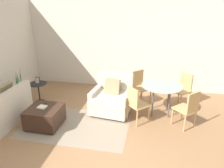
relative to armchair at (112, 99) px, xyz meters
name	(u,v)px	position (x,y,z in m)	size (l,w,h in m)	color
ground_plane	(106,160)	(0.25, -1.80, -0.36)	(20.00, 20.00, 0.00)	#936B47
wall_back	(131,46)	(0.25, 1.82, 1.01)	(12.00, 0.06, 2.75)	beige
area_rug	(76,125)	(-0.69, -0.80, -0.36)	(2.44, 1.57, 0.01)	gray
armchair	(112,99)	(0.00, 0.00, 0.00)	(1.04, 0.95, 0.97)	beige
ottoman	(45,116)	(-1.37, -0.95, -0.12)	(0.73, 0.72, 0.46)	#382319
book_stack	(42,107)	(-1.42, -0.93, 0.11)	(0.20, 0.19, 0.03)	beige
tv_remote_primary	(44,104)	(-1.44, -0.78, 0.10)	(0.07, 0.17, 0.01)	black
potted_plant	(21,94)	(-2.63, 0.09, -0.14)	(0.40, 0.40, 1.08)	brown
side_table	(39,89)	(-2.12, 0.18, 0.04)	(0.49, 0.49, 0.57)	black
picture_frame	(37,80)	(-2.12, 0.18, 0.29)	(0.14, 0.07, 0.18)	black
dining_table	(162,89)	(1.23, 0.21, 0.30)	(1.01, 1.01, 0.76)	#8C9E99
dining_chair_near_left	(136,102)	(0.65, -0.38, 0.15)	(0.59, 0.59, 0.90)	tan
dining_chair_near_right	(188,107)	(1.81, -0.38, 0.15)	(0.59, 0.59, 0.90)	tan
dining_chair_far_left	(140,84)	(0.65, 0.79, 0.15)	(0.59, 0.59, 0.90)	tan
dining_chair_far_right	(183,87)	(1.81, 0.79, 0.15)	(0.59, 0.59, 0.90)	tan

